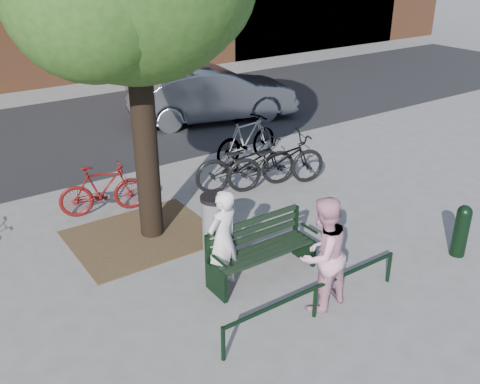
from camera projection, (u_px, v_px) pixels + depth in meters
ground at (262, 276)px, 8.31m from camera, size 90.00×90.00×0.00m
dirt_pit at (142, 236)px, 9.44m from camera, size 2.40×2.00×0.02m
road at (77, 132)px, 14.65m from camera, size 40.00×7.00×0.01m
park_bench at (260, 247)px, 8.17m from camera, size 1.74×0.54×0.97m
guard_railing at (316, 292)px, 7.25m from camera, size 3.06×0.06×0.51m
person_left at (223, 240)px, 7.78m from camera, size 0.65×0.51×1.57m
person_right at (322, 254)px, 7.30m from camera, size 0.88×0.72×1.69m
bollard at (462, 229)px, 8.69m from camera, size 0.24×0.24×0.91m
litter_bin at (216, 224)px, 8.79m from camera, size 0.50×0.50×1.02m
bicycle_b at (103, 189)px, 10.07m from camera, size 1.71×0.87×0.99m
bicycle_c at (276, 161)px, 11.15m from camera, size 2.31×1.27×1.15m
bicycle_d at (247, 139)px, 12.47m from camera, size 1.90×0.77×1.11m
bicycle_e at (246, 163)px, 11.08m from camera, size 2.32×1.29×1.15m
parked_car at (212, 94)px, 15.33m from camera, size 5.04×2.81×1.57m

